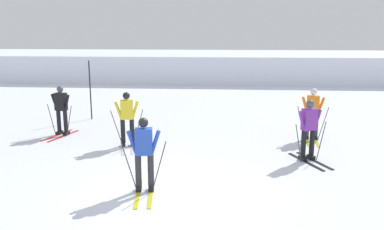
{
  "coord_description": "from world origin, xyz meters",
  "views": [
    {
      "loc": [
        1.13,
        -8.48,
        3.63
      ],
      "look_at": [
        0.22,
        3.99,
        0.9
      ],
      "focal_mm": 37.43,
      "sensor_mm": 36.0,
      "label": 1
    }
  ],
  "objects_px": {
    "skier_yellow": "(127,116)",
    "skier_black": "(61,109)",
    "skier_blue": "(144,153)",
    "skier_purple": "(309,128)",
    "trail_marker_pole": "(90,90)",
    "skier_orange": "(312,111)"
  },
  "relations": [
    {
      "from": "skier_blue",
      "to": "skier_black",
      "type": "height_order",
      "value": "same"
    },
    {
      "from": "skier_yellow",
      "to": "skier_black",
      "type": "height_order",
      "value": "same"
    },
    {
      "from": "skier_yellow",
      "to": "trail_marker_pole",
      "type": "xyz_separation_m",
      "value": [
        -2.34,
        3.61,
        0.23
      ]
    },
    {
      "from": "skier_purple",
      "to": "skier_blue",
      "type": "relative_size",
      "value": 1.0
    },
    {
      "from": "trail_marker_pole",
      "to": "skier_orange",
      "type": "bearing_deg",
      "value": -16.18
    },
    {
      "from": "skier_orange",
      "to": "skier_yellow",
      "type": "relative_size",
      "value": 1.0
    },
    {
      "from": "skier_blue",
      "to": "skier_yellow",
      "type": "relative_size",
      "value": 1.0
    },
    {
      "from": "skier_yellow",
      "to": "trail_marker_pole",
      "type": "height_order",
      "value": "trail_marker_pole"
    },
    {
      "from": "skier_orange",
      "to": "trail_marker_pole",
      "type": "distance_m",
      "value": 8.58
    },
    {
      "from": "trail_marker_pole",
      "to": "skier_yellow",
      "type": "bearing_deg",
      "value": -57.11
    },
    {
      "from": "skier_purple",
      "to": "skier_blue",
      "type": "bearing_deg",
      "value": -148.76
    },
    {
      "from": "skier_orange",
      "to": "skier_black",
      "type": "bearing_deg",
      "value": -179.38
    },
    {
      "from": "skier_blue",
      "to": "skier_purple",
      "type": "bearing_deg",
      "value": 31.24
    },
    {
      "from": "skier_yellow",
      "to": "trail_marker_pole",
      "type": "distance_m",
      "value": 4.31
    },
    {
      "from": "trail_marker_pole",
      "to": "skier_purple",
      "type": "bearing_deg",
      "value": -31.0
    },
    {
      "from": "skier_blue",
      "to": "skier_black",
      "type": "bearing_deg",
      "value": 129.11
    },
    {
      "from": "skier_yellow",
      "to": "skier_black",
      "type": "distance_m",
      "value": 2.79
    },
    {
      "from": "skier_orange",
      "to": "skier_black",
      "type": "relative_size",
      "value": 1.0
    },
    {
      "from": "skier_orange",
      "to": "trail_marker_pole",
      "type": "xyz_separation_m",
      "value": [
        -8.24,
        2.39,
        0.23
      ]
    },
    {
      "from": "skier_yellow",
      "to": "skier_orange",
      "type": "bearing_deg",
      "value": 11.69
    },
    {
      "from": "skier_yellow",
      "to": "trail_marker_pole",
      "type": "relative_size",
      "value": 0.72
    },
    {
      "from": "skier_orange",
      "to": "skier_blue",
      "type": "height_order",
      "value": "same"
    }
  ]
}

